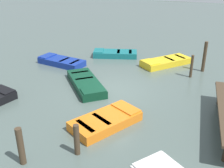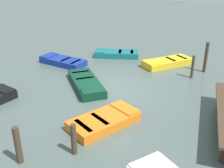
{
  "view_description": "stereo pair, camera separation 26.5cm",
  "coord_description": "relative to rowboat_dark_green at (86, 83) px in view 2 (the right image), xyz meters",
  "views": [
    {
      "loc": [
        12.15,
        5.16,
        6.24
      ],
      "look_at": [
        0.0,
        0.0,
        0.35
      ],
      "focal_mm": 43.27,
      "sensor_mm": 36.0,
      "label": 1
    },
    {
      "loc": [
        12.05,
        5.41,
        6.24
      ],
      "look_at": [
        0.0,
        0.0,
        0.35
      ],
      "focal_mm": 43.27,
      "sensor_mm": 36.0,
      "label": 2
    }
  ],
  "objects": [
    {
      "name": "ground_plane",
      "position": [
        -0.2,
        1.48,
        -0.22
      ],
      "size": [
        80.0,
        80.0,
        0.0
      ],
      "primitive_type": "plane",
      "color": "#4C5B56"
    },
    {
      "name": "rowboat_dark_green",
      "position": [
        0.0,
        0.0,
        0.0
      ],
      "size": [
        3.59,
        3.49,
        0.46
      ],
      "rotation": [
        0.0,
        0.0,
        0.76
      ],
      "color": "#0C3823",
      "rests_on": "ground_plane"
    },
    {
      "name": "rowboat_yellow",
      "position": [
        -5.26,
        3.25,
        0.0
      ],
      "size": [
        3.51,
        3.15,
        0.46
      ],
      "rotation": [
        0.0,
        0.0,
        5.62
      ],
      "color": "gold",
      "rests_on": "ground_plane"
    },
    {
      "name": "rowboat_orange",
      "position": [
        3.09,
        2.61,
        0.0
      ],
      "size": [
        3.3,
        2.63,
        0.46
      ],
      "rotation": [
        0.0,
        0.0,
        2.67
      ],
      "color": "orange",
      "rests_on": "ground_plane"
    },
    {
      "name": "rowboat_teal",
      "position": [
        -5.6,
        -0.58,
        0.0
      ],
      "size": [
        2.21,
        3.37,
        0.46
      ],
      "rotation": [
        0.0,
        0.0,
        5.04
      ],
      "color": "#14666B",
      "rests_on": "ground_plane"
    },
    {
      "name": "rowboat_blue",
      "position": [
        -2.59,
        -3.25,
        0.0
      ],
      "size": [
        1.67,
        3.32,
        0.46
      ],
      "rotation": [
        0.0,
        0.0,
        4.58
      ],
      "color": "navy",
      "rests_on": "ground_plane"
    },
    {
      "name": "mooring_piling_far_right",
      "position": [
        -5.03,
        5.69,
        0.74
      ],
      "size": [
        0.21,
        0.21,
        1.92
      ],
      "primitive_type": "cylinder",
      "color": "#423323",
      "rests_on": "ground_plane"
    },
    {
      "name": "mooring_piling_near_right",
      "position": [
        -3.71,
        5.12,
        0.47
      ],
      "size": [
        0.16,
        0.16,
        1.38
      ],
      "primitive_type": "cylinder",
      "color": "#423323",
      "rests_on": "ground_plane"
    },
    {
      "name": "mooring_piling_center",
      "position": [
        5.23,
        2.45,
        0.39
      ],
      "size": [
        0.21,
        0.21,
        1.21
      ],
      "primitive_type": "cylinder",
      "color": "#423323",
      "rests_on": "ground_plane"
    },
    {
      "name": "mooring_piling_mid_left",
      "position": [
        6.39,
        0.99,
        0.48
      ],
      "size": [
        0.22,
        0.22,
        1.4
      ],
      "primitive_type": "cylinder",
      "color": "#423323",
      "rests_on": "ground_plane"
    }
  ]
}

